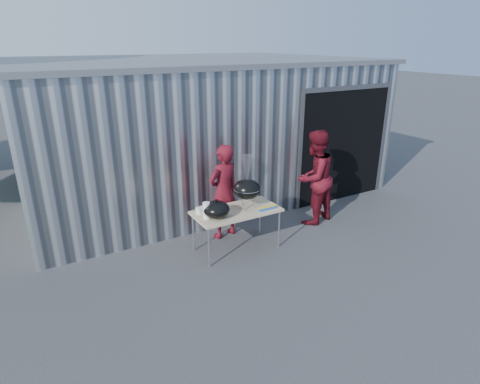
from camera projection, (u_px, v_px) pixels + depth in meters
ground at (259, 268)px, 6.58m from camera, size 80.00×80.00×0.00m
building at (194, 123)px, 10.18m from camera, size 8.20×6.20×3.10m
folding_table at (236, 212)px, 6.94m from camera, size 1.50×0.75×0.75m
kettle_grill at (247, 185)px, 6.88m from camera, size 0.48×0.48×0.95m
grill_lid at (216, 210)px, 6.59m from camera, size 0.44×0.44×0.32m
paper_towels at (207, 211)px, 6.56m from camera, size 0.12×0.12×0.28m
white_tub at (203, 210)px, 6.80m from camera, size 0.20×0.15×0.10m
foil_box at (267, 208)px, 6.93m from camera, size 0.32×0.05×0.06m
person_cook at (224, 192)px, 7.37m from camera, size 0.73×0.56×1.78m
person_bystander at (314, 178)px, 7.95m from camera, size 1.07×0.93×1.90m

